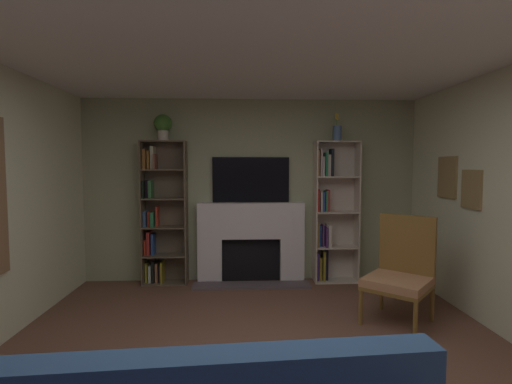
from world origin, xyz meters
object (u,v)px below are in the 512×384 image
bookshelf_right (330,213)px  vase_with_flowers (337,132)px  tv (251,180)px  bookshelf_left (161,216)px  armchair (401,271)px  fireplace (251,241)px  potted_plant (163,125)px

bookshelf_right → vase_with_flowers: vase_with_flowers is taller
tv → bookshelf_left: bearing=-176.9°
bookshelf_left → armchair: size_ratio=1.79×
bookshelf_right → vase_with_flowers: bearing=-31.5°
tv → vase_with_flowers: (1.20, -0.12, 0.67)m
fireplace → bookshelf_right: bearing=-0.2°
bookshelf_right → vase_with_flowers: (0.07, -0.04, 1.14)m
fireplace → armchair: fireplace is taller
tv → vase_with_flowers: vase_with_flowers is taller
tv → armchair: tv is taller
tv → potted_plant: (-1.20, -0.12, 0.75)m
tv → bookshelf_left: bookshelf_left is taller
tv → potted_plant: potted_plant is taller
armchair → vase_with_flowers: bearing=103.9°
vase_with_flowers → armchair: vase_with_flowers is taller
tv → bookshelf_right: bearing=-3.8°
bookshelf_right → potted_plant: potted_plant is taller
bookshelf_left → vase_with_flowers: (2.46, -0.05, 1.16)m
bookshelf_left → vase_with_flowers: size_ratio=5.12×
vase_with_flowers → tv: bearing=174.3°
bookshelf_left → armchair: 3.18m
vase_with_flowers → potted_plant: bearing=-180.0°
bookshelf_left → vase_with_flowers: vase_with_flowers is taller
bookshelf_left → potted_plant: 1.24m
bookshelf_left → potted_plant: potted_plant is taller
fireplace → vase_with_flowers: vase_with_flowers is taller
vase_with_flowers → armchair: size_ratio=0.35×
potted_plant → tv: bearing=5.7°
bookshelf_right → armchair: 1.56m
tv → vase_with_flowers: 1.38m
tv → bookshelf_right: 1.22m
bookshelf_left → vase_with_flowers: 2.72m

